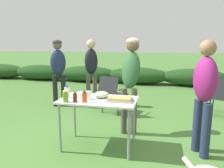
# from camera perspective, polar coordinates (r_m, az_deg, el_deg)

# --- Properties ---
(ground_plane) EXTENTS (60.00, 60.00, 0.00)m
(ground_plane) POSITION_cam_1_polar(r_m,az_deg,el_deg) (3.42, -3.44, -16.04)
(ground_plane) COLOR #477533
(shrub_hedge) EXTENTS (14.40, 0.90, 0.61)m
(shrub_hedge) POSITION_cam_1_polar(r_m,az_deg,el_deg) (8.26, 6.70, 2.21)
(shrub_hedge) COLOR #1E4219
(shrub_hedge) RESTS_ON ground
(folding_table) EXTENTS (1.10, 0.64, 0.74)m
(folding_table) POSITION_cam_1_polar(r_m,az_deg,el_deg) (3.18, -3.57, -5.31)
(folding_table) COLOR silver
(folding_table) RESTS_ON ground
(food_tray) EXTENTS (0.36, 0.23, 0.06)m
(food_tray) POSITION_cam_1_polar(r_m,az_deg,el_deg) (3.05, 2.13, -3.98)
(food_tray) COLOR #9E9EA3
(food_tray) RESTS_ON folding_table
(plate_stack) EXTENTS (0.22, 0.22, 0.03)m
(plate_stack) POSITION_cam_1_polar(r_m,az_deg,el_deg) (3.42, -8.06, -2.61)
(plate_stack) COLOR white
(plate_stack) RESTS_ON folding_table
(mixing_bowl) EXTENTS (0.22, 0.22, 0.09)m
(mixing_bowl) POSITION_cam_1_polar(r_m,az_deg,el_deg) (3.23, -2.77, -2.75)
(mixing_bowl) COLOR #ADBC99
(mixing_bowl) RESTS_ON folding_table
(paper_cup_stack) EXTENTS (0.08, 0.08, 0.12)m
(paper_cup_stack) POSITION_cam_1_polar(r_m,az_deg,el_deg) (3.15, -6.25, -2.94)
(paper_cup_stack) COLOR white
(paper_cup_stack) RESTS_ON folding_table
(hot_sauce_bottle) EXTENTS (0.07, 0.07, 0.17)m
(hot_sauce_bottle) POSITION_cam_1_polar(r_m,az_deg,el_deg) (3.00, -7.22, -3.21)
(hot_sauce_bottle) COLOR #CC4214
(hot_sauce_bottle) RESTS_ON folding_table
(bbq_sauce_bottle) EXTENTS (0.06, 0.06, 0.15)m
(bbq_sauce_bottle) POSITION_cam_1_polar(r_m,az_deg,el_deg) (3.04, -9.64, -3.31)
(bbq_sauce_bottle) COLOR #562314
(bbq_sauce_bottle) RESTS_ON folding_table
(relish_jar) EXTENTS (0.08, 0.08, 0.16)m
(relish_jar) POSITION_cam_1_polar(r_m,az_deg,el_deg) (3.05, -12.06, -3.22)
(relish_jar) COLOR olive
(relish_jar) RESTS_ON folding_table
(mayo_bottle) EXTENTS (0.08, 0.08, 0.20)m
(mayo_bottle) POSITION_cam_1_polar(r_m,az_deg,el_deg) (3.30, -11.65, -1.84)
(mayo_bottle) COLOR silver
(mayo_bottle) RESTS_ON folding_table
(standing_person_in_dark_puffer) EXTENTS (0.34, 0.47, 1.62)m
(standing_person_in_dark_puffer) POSITION_cam_1_polar(r_m,az_deg,el_deg) (3.69, 4.98, 3.05)
(standing_person_in_dark_puffer) COLOR #4C473D
(standing_person_in_dark_puffer) RESTS_ON ground
(standing_person_in_red_jacket) EXTENTS (0.41, 0.46, 1.58)m
(standing_person_in_red_jacket) POSITION_cam_1_polar(r_m,az_deg,el_deg) (3.15, 23.05, -1.05)
(standing_person_in_red_jacket) COLOR #232D4C
(standing_person_in_red_jacket) RESTS_ON ground
(standing_person_in_olive_jacket) EXTENTS (0.40, 0.40, 1.61)m
(standing_person_in_olive_jacket) POSITION_cam_1_polar(r_m,az_deg,el_deg) (5.32, -5.44, 4.74)
(standing_person_in_olive_jacket) COLOR #4C473D
(standing_person_in_olive_jacket) RESTS_ON ground
(standing_person_in_navy_coat) EXTENTS (0.45, 0.43, 1.60)m
(standing_person_in_navy_coat) POSITION_cam_1_polar(r_m,az_deg,el_deg) (5.41, -13.87, 4.65)
(standing_person_in_navy_coat) COLOR black
(standing_person_in_navy_coat) RESTS_ON ground
(camp_chair_green_behind_table) EXTENTS (0.64, 0.71, 0.83)m
(camp_chair_green_behind_table) POSITION_cam_1_polar(r_m,az_deg,el_deg) (5.10, 26.85, -2.51)
(camp_chair_green_behind_table) COLOR #232328
(camp_chair_green_behind_table) RESTS_ON ground
(camp_chair_near_hedge) EXTENTS (0.63, 0.71, 0.83)m
(camp_chair_near_hedge) POSITION_cam_1_polar(r_m,az_deg,el_deg) (4.76, 0.02, -2.20)
(camp_chair_near_hedge) COLOR #232328
(camp_chair_near_hedge) RESTS_ON ground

